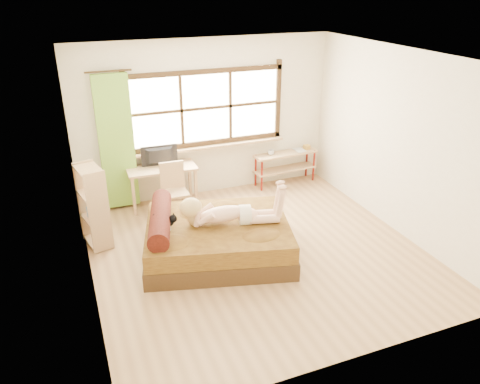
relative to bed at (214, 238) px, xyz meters
name	(u,v)px	position (x,y,z in m)	size (l,w,h in m)	color
floor	(257,252)	(0.58, -0.16, -0.27)	(4.50, 4.50, 0.00)	#9E754C
ceiling	(261,57)	(0.58, -0.16, 2.43)	(4.50, 4.50, 0.00)	white
wall_back	(206,119)	(0.58, 2.09, 1.08)	(4.50, 4.50, 0.00)	silver
wall_front	(359,247)	(0.58, -2.41, 1.08)	(4.50, 4.50, 0.00)	silver
wall_left	(79,189)	(-1.67, -0.16, 1.08)	(4.50, 4.50, 0.00)	silver
wall_right	(399,143)	(2.83, -0.16, 1.08)	(4.50, 4.50, 0.00)	silver
window	(206,111)	(0.58, 2.06, 1.24)	(2.80, 0.16, 1.46)	#FFEDBF
curtain	(117,143)	(-0.97, 1.97, 0.88)	(0.55, 0.10, 2.20)	olive
bed	(214,238)	(0.00, 0.00, 0.00)	(2.31, 2.03, 0.75)	black
woman	(229,204)	(0.20, -0.06, 0.52)	(1.38, 0.40, 0.59)	#E1AD91
kitten	(164,221)	(-0.67, 0.09, 0.34)	(0.30, 0.12, 0.24)	black
desk	(162,172)	(-0.31, 1.79, 0.34)	(1.14, 0.55, 0.71)	tan
monitor	(160,156)	(-0.31, 1.84, 0.61)	(0.60, 0.08, 0.35)	black
chair	(174,186)	(-0.21, 1.42, 0.22)	(0.41, 0.41, 0.88)	tan
pipe_shelf	(286,161)	(2.06, 1.91, 0.18)	(1.24, 0.39, 0.69)	tan
cup	(271,152)	(1.75, 1.91, 0.39)	(0.11, 0.11, 0.09)	gray
book	(295,151)	(2.25, 1.91, 0.35)	(0.18, 0.24, 0.02)	gray
bookshelf	(93,206)	(-1.50, 0.90, 0.34)	(0.40, 0.57, 1.20)	tan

